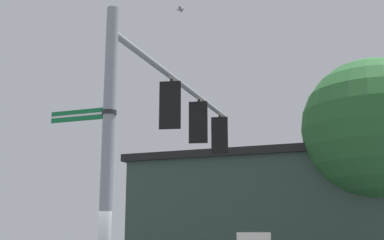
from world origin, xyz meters
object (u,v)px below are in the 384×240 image
object	(u,v)px
bird_flying	(181,9)
traffic_light_mid_inner	(199,123)
traffic_light_nearest_pole	(171,107)
traffic_light_mid_outer	(220,136)
street_name_sign	(91,114)

from	to	relation	value
bird_flying	traffic_light_mid_inner	bearing A→B (deg)	-65.07
traffic_light_nearest_pole	traffic_light_mid_outer	xyz separation A→B (m)	(0.89, 4.12, 0.00)
traffic_light_nearest_pole	street_name_sign	world-z (taller)	traffic_light_nearest_pole
traffic_light_mid_inner	bird_flying	world-z (taller)	bird_flying
traffic_light_nearest_pole	traffic_light_mid_outer	bearing A→B (deg)	77.85
traffic_light_mid_inner	traffic_light_mid_outer	distance (m)	2.11
traffic_light_mid_inner	traffic_light_mid_outer	bearing A→B (deg)	77.85
street_name_sign	bird_flying	world-z (taller)	bird_flying
traffic_light_mid_outer	street_name_sign	distance (m)	7.38
traffic_light_nearest_pole	bird_flying	world-z (taller)	bird_flying
traffic_light_mid_outer	street_name_sign	size ratio (longest dim) A/B	0.94
traffic_light_nearest_pole	street_name_sign	distance (m)	3.24
street_name_sign	traffic_light_nearest_pole	bearing A→B (deg)	70.61
traffic_light_mid_inner	bird_flying	xyz separation A→B (m)	(-0.86, 1.85, 4.48)
traffic_light_nearest_pole	traffic_light_mid_outer	size ratio (longest dim) A/B	1.00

